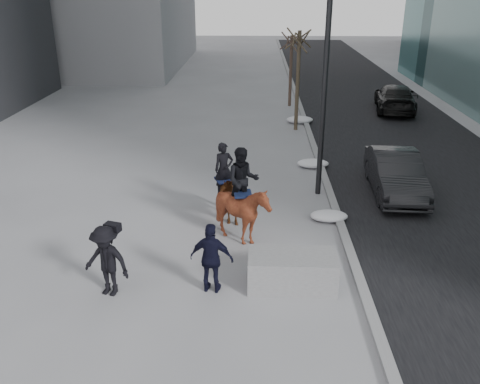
{
  "coord_description": "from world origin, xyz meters",
  "views": [
    {
      "loc": [
        0.4,
        -11.61,
        6.83
      ],
      "look_at": [
        0.0,
        1.2,
        1.5
      ],
      "focal_mm": 38.0,
      "sensor_mm": 36.0,
      "label": 1
    }
  ],
  "objects_px": {
    "car_near": "(396,174)",
    "mounted_left": "(224,192)",
    "planter": "(292,271)",
    "mounted_right": "(243,206)"
  },
  "relations": [
    {
      "from": "planter",
      "to": "mounted_left",
      "type": "xyz_separation_m",
      "value": [
        -1.86,
        3.76,
        0.47
      ]
    },
    {
      "from": "planter",
      "to": "mounted_right",
      "type": "xyz_separation_m",
      "value": [
        -1.25,
        2.28,
        0.67
      ]
    },
    {
      "from": "car_near",
      "to": "mounted_left",
      "type": "height_order",
      "value": "mounted_left"
    },
    {
      "from": "car_near",
      "to": "mounted_right",
      "type": "relative_size",
      "value": 1.61
    },
    {
      "from": "mounted_left",
      "to": "mounted_right",
      "type": "bearing_deg",
      "value": -67.65
    },
    {
      "from": "planter",
      "to": "mounted_left",
      "type": "height_order",
      "value": "mounted_left"
    },
    {
      "from": "car_near",
      "to": "mounted_left",
      "type": "relative_size",
      "value": 1.84
    },
    {
      "from": "mounted_left",
      "to": "mounted_right",
      "type": "relative_size",
      "value": 0.88
    },
    {
      "from": "planter",
      "to": "car_near",
      "type": "bearing_deg",
      "value": 56.64
    },
    {
      "from": "planter",
      "to": "mounted_right",
      "type": "distance_m",
      "value": 2.68
    }
  ]
}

